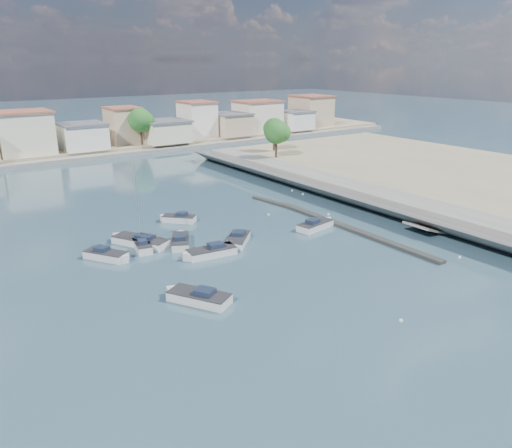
{
  "coord_description": "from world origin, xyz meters",
  "views": [
    {
      "loc": [
        -34.02,
        -29.51,
        19.15
      ],
      "look_at": [
        -3.24,
        14.48,
        1.4
      ],
      "focal_mm": 35.0,
      "sensor_mm": 36.0,
      "label": 1
    }
  ],
  "objects_px": {
    "motorboat_a": "(196,297)",
    "motorboat_f": "(177,219)",
    "motorboat_g": "(108,256)",
    "motorboat_h": "(316,225)",
    "motorboat_e": "(181,241)",
    "motorboat_c": "(209,253)",
    "motorboat_b": "(142,246)",
    "sailboat": "(138,241)",
    "motorboat_d": "(237,241)"
  },
  "relations": [
    {
      "from": "motorboat_e",
      "to": "motorboat_h",
      "type": "bearing_deg",
      "value": -15.54
    },
    {
      "from": "motorboat_f",
      "to": "motorboat_c",
      "type": "bearing_deg",
      "value": -101.57
    },
    {
      "from": "sailboat",
      "to": "motorboat_d",
      "type": "bearing_deg",
      "value": -35.2
    },
    {
      "from": "motorboat_d",
      "to": "motorboat_b",
      "type": "bearing_deg",
      "value": 153.08
    },
    {
      "from": "motorboat_h",
      "to": "motorboat_g",
      "type": "bearing_deg",
      "value": 168.81
    },
    {
      "from": "sailboat",
      "to": "motorboat_f",
      "type": "bearing_deg",
      "value": 34.02
    },
    {
      "from": "motorboat_b",
      "to": "motorboat_f",
      "type": "xyz_separation_m",
      "value": [
        7.33,
        6.38,
        0.0
      ]
    },
    {
      "from": "motorboat_c",
      "to": "motorboat_h",
      "type": "distance_m",
      "value": 14.96
    },
    {
      "from": "motorboat_g",
      "to": "motorboat_h",
      "type": "relative_size",
      "value": 0.84
    },
    {
      "from": "motorboat_e",
      "to": "motorboat_a",
      "type": "bearing_deg",
      "value": -111.43
    },
    {
      "from": "motorboat_b",
      "to": "motorboat_h",
      "type": "distance_m",
      "value": 20.52
    },
    {
      "from": "motorboat_b",
      "to": "motorboat_f",
      "type": "bearing_deg",
      "value": 41.04
    },
    {
      "from": "motorboat_b",
      "to": "motorboat_g",
      "type": "xyz_separation_m",
      "value": [
        -3.92,
        -0.66,
        0.0
      ]
    },
    {
      "from": "motorboat_c",
      "to": "motorboat_h",
      "type": "relative_size",
      "value": 1.03
    },
    {
      "from": "motorboat_f",
      "to": "motorboat_d",
      "type": "bearing_deg",
      "value": -81.23
    },
    {
      "from": "motorboat_g",
      "to": "motorboat_h",
      "type": "xyz_separation_m",
      "value": [
        23.73,
        -4.69,
        -0.0
      ]
    },
    {
      "from": "motorboat_d",
      "to": "motorboat_h",
      "type": "distance_m",
      "value": 10.81
    },
    {
      "from": "motorboat_a",
      "to": "motorboat_g",
      "type": "bearing_deg",
      "value": 102.35
    },
    {
      "from": "motorboat_f",
      "to": "motorboat_e",
      "type": "bearing_deg",
      "value": -114.1
    },
    {
      "from": "motorboat_e",
      "to": "sailboat",
      "type": "height_order",
      "value": "sailboat"
    },
    {
      "from": "motorboat_h",
      "to": "sailboat",
      "type": "bearing_deg",
      "value": 160.4
    },
    {
      "from": "motorboat_b",
      "to": "motorboat_d",
      "type": "distance_m",
      "value": 10.12
    },
    {
      "from": "motorboat_c",
      "to": "motorboat_d",
      "type": "distance_m",
      "value": 4.33
    },
    {
      "from": "motorboat_g",
      "to": "motorboat_h",
      "type": "distance_m",
      "value": 24.19
    },
    {
      "from": "motorboat_b",
      "to": "sailboat",
      "type": "bearing_deg",
      "value": 81.03
    },
    {
      "from": "motorboat_d",
      "to": "motorboat_e",
      "type": "xyz_separation_m",
      "value": [
        -4.98,
        3.61,
        0.0
      ]
    },
    {
      "from": "motorboat_b",
      "to": "motorboat_e",
      "type": "bearing_deg",
      "value": -13.53
    },
    {
      "from": "motorboat_f",
      "to": "motorboat_h",
      "type": "height_order",
      "value": "same"
    },
    {
      "from": "motorboat_d",
      "to": "motorboat_g",
      "type": "xyz_separation_m",
      "value": [
        -12.94,
        3.92,
        0.0
      ]
    },
    {
      "from": "motorboat_b",
      "to": "motorboat_f",
      "type": "height_order",
      "value": "same"
    },
    {
      "from": "motorboat_g",
      "to": "motorboat_h",
      "type": "height_order",
      "value": "same"
    },
    {
      "from": "motorboat_c",
      "to": "motorboat_f",
      "type": "relative_size",
      "value": 1.43
    },
    {
      "from": "motorboat_c",
      "to": "motorboat_g",
      "type": "relative_size",
      "value": 1.23
    },
    {
      "from": "motorboat_c",
      "to": "motorboat_e",
      "type": "height_order",
      "value": "same"
    },
    {
      "from": "motorboat_a",
      "to": "motorboat_d",
      "type": "xyz_separation_m",
      "value": [
        10.05,
        9.31,
        -0.0
      ]
    },
    {
      "from": "motorboat_b",
      "to": "motorboat_g",
      "type": "bearing_deg",
      "value": -170.42
    },
    {
      "from": "motorboat_g",
      "to": "sailboat",
      "type": "xyz_separation_m",
      "value": [
        4.17,
        2.27,
        0.03
      ]
    },
    {
      "from": "motorboat_d",
      "to": "sailboat",
      "type": "bearing_deg",
      "value": 144.8
    },
    {
      "from": "motorboat_b",
      "to": "motorboat_c",
      "type": "bearing_deg",
      "value": -49.83
    },
    {
      "from": "motorboat_e",
      "to": "motorboat_g",
      "type": "relative_size",
      "value": 1.06
    },
    {
      "from": "sailboat",
      "to": "motorboat_a",
      "type": "bearing_deg",
      "value": -94.72
    },
    {
      "from": "motorboat_a",
      "to": "motorboat_g",
      "type": "height_order",
      "value": "same"
    },
    {
      "from": "motorboat_h",
      "to": "motorboat_b",
      "type": "bearing_deg",
      "value": 164.87
    },
    {
      "from": "motorboat_c",
      "to": "motorboat_g",
      "type": "bearing_deg",
      "value": 149.91
    },
    {
      "from": "motorboat_d",
      "to": "motorboat_e",
      "type": "relative_size",
      "value": 0.98
    },
    {
      "from": "motorboat_e",
      "to": "sailboat",
      "type": "xyz_separation_m",
      "value": [
        -3.79,
        2.58,
        0.03
      ]
    },
    {
      "from": "motorboat_f",
      "to": "sailboat",
      "type": "distance_m",
      "value": 8.54
    },
    {
      "from": "motorboat_f",
      "to": "sailboat",
      "type": "height_order",
      "value": "sailboat"
    },
    {
      "from": "motorboat_a",
      "to": "motorboat_f",
      "type": "height_order",
      "value": "same"
    },
    {
      "from": "motorboat_b",
      "to": "motorboat_a",
      "type": "bearing_deg",
      "value": -94.23
    }
  ]
}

